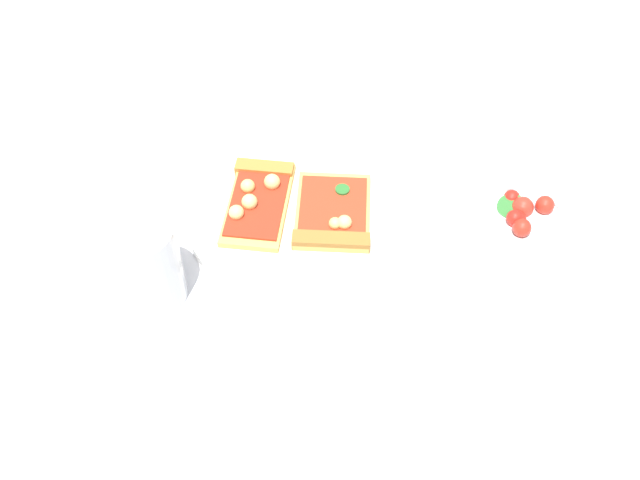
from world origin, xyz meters
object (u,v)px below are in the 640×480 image
salad_bowl (517,237)px  soda_glass (143,265)px  pizza_slice_near (257,198)px  pizza_slice_far (333,217)px  plate (294,216)px

salad_bowl → soda_glass: (0.33, 0.25, 0.01)m
pizza_slice_near → salad_bowl: bearing=-164.2°
pizza_slice_near → soda_glass: 0.17m
pizza_slice_far → salad_bowl: 0.21m
salad_bowl → soda_glass: 0.42m
plate → salad_bowl: 0.26m
pizza_slice_far → salad_bowl: (-0.20, -0.06, 0.02)m
plate → pizza_slice_far: 0.05m
plate → pizza_slice_far: size_ratio=1.75×
pizza_slice_near → soda_glass: bearing=78.1°
soda_glass → plate: bearing=-114.8°
plate → salad_bowl: size_ratio=2.36×
pizza_slice_near → pizza_slice_far: pizza_slice_near is taller
pizza_slice_near → pizza_slice_far: (-0.09, -0.02, -0.00)m
pizza_slice_near → plate: bearing=-168.6°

